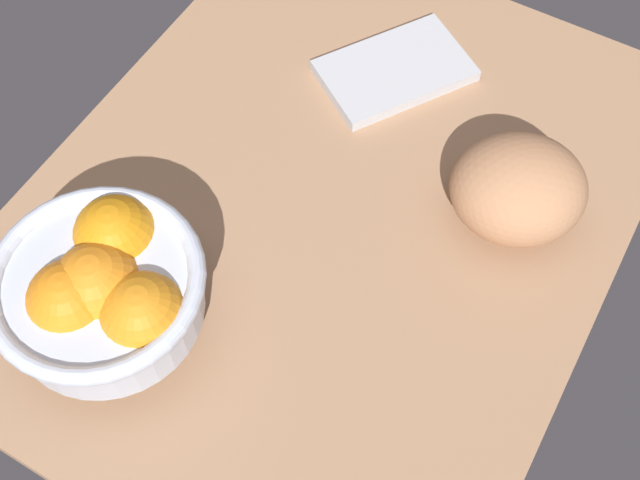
% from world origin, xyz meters
% --- Properties ---
extents(ground_plane, '(0.71, 0.56, 0.03)m').
position_xyz_m(ground_plane, '(0.00, 0.00, -0.01)').
color(ground_plane, '#A97D5A').
extents(fruit_bowl, '(0.19, 0.19, 0.11)m').
position_xyz_m(fruit_bowl, '(0.21, -0.10, 0.06)').
color(fruit_bowl, silver).
rests_on(fruit_bowl, ground).
extents(bread_loaf, '(0.17, 0.17, 0.09)m').
position_xyz_m(bread_loaf, '(-0.08, 0.16, 0.05)').
color(bread_loaf, tan).
rests_on(bread_loaf, ground).
extents(napkin_folded, '(0.19, 0.17, 0.01)m').
position_xyz_m(napkin_folded, '(-0.18, -0.02, 0.01)').
color(napkin_folded, silver).
rests_on(napkin_folded, ground).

